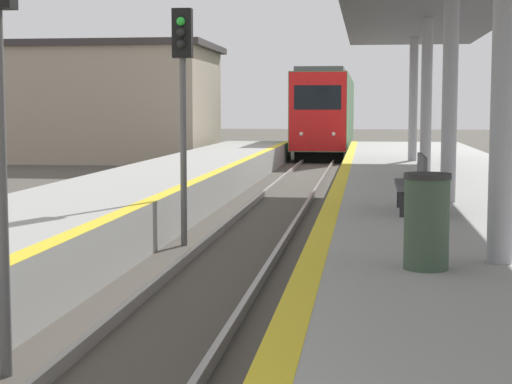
# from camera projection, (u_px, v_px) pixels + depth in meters

# --- Properties ---
(train) EXTENTS (2.68, 19.96, 4.47)m
(train) POSITION_uv_depth(u_px,v_px,m) (327.00, 113.00, 48.59)
(train) COLOR black
(train) RESTS_ON ground
(signal_mid) EXTENTS (0.36, 0.31, 4.39)m
(signal_mid) POSITION_uv_depth(u_px,v_px,m) (183.00, 81.00, 15.77)
(signal_mid) COLOR #595959
(signal_mid) RESTS_ON ground
(trash_bin) EXTENTS (0.49, 0.49, 1.00)m
(trash_bin) POSITION_uv_depth(u_px,v_px,m) (427.00, 221.00, 8.83)
(trash_bin) COLOR #384C38
(trash_bin) RESTS_ON platform_right
(bench) EXTENTS (0.44, 1.57, 0.92)m
(bench) POSITION_uv_depth(u_px,v_px,m) (414.00, 182.00, 13.64)
(bench) COLOR #4C4C51
(bench) RESTS_ON platform_right
(station_building) EXTENTS (12.71, 7.68, 5.62)m
(station_building) POSITION_uv_depth(u_px,v_px,m) (86.00, 102.00, 41.68)
(station_building) COLOR tan
(station_building) RESTS_ON ground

